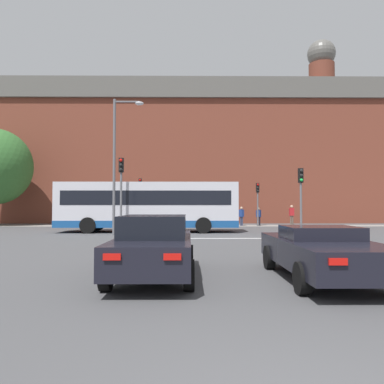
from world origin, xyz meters
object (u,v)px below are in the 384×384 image
car_roadster_right (322,251)px  pedestrian_walking_east (241,215)px  street_lamp_junction (119,153)px  traffic_light_far_right (258,197)px  traffic_light_far_left (140,194)px  pedestrian_waiting (292,213)px  pedestrian_walking_west (259,215)px  bus_crossing_lead (148,206)px  car_saloon_left (154,246)px  traffic_light_near_left (121,184)px  traffic_light_near_right (301,190)px

car_roadster_right → pedestrian_walking_east: (1.35, 22.98, 0.28)m
street_lamp_junction → traffic_light_far_right: bearing=42.9°
traffic_light_far_left → street_lamp_junction: bearing=-90.4°
pedestrian_waiting → pedestrian_walking_east: bearing=-173.0°
traffic_light_far_right → pedestrian_walking_west: (0.21, 0.80, -1.56)m
bus_crossing_lead → car_roadster_right: bearing=-159.7°
bus_crossing_lead → street_lamp_junction: bearing=148.4°
car_saloon_left → traffic_light_far_left: size_ratio=1.15×
traffic_light_far_right → street_lamp_junction: street_lamp_junction is taller
traffic_light_near_left → pedestrian_walking_east: 14.00m
traffic_light_near_right → traffic_light_far_left: (-10.27, 10.86, 0.13)m
car_saloon_left → street_lamp_junction: street_lamp_junction is taller
car_roadster_right → traffic_light_near_left: bearing=120.0°
traffic_light_near_right → pedestrian_walking_east: size_ratio=2.34×
pedestrian_waiting → car_saloon_left: bearing=-119.4°
bus_crossing_lead → street_lamp_junction: size_ratio=1.44×
car_roadster_right → traffic_light_near_right: (3.05, 11.73, 1.91)m
traffic_light_far_right → pedestrian_walking_east: (-1.32, 0.41, -1.52)m
traffic_light_far_right → pedestrian_waiting: (3.28, 1.55, -1.43)m
traffic_light_near_left → traffic_light_far_left: size_ratio=1.09×
pedestrian_walking_west → bus_crossing_lead: bearing=-136.9°
pedestrian_waiting → bus_crossing_lead: bearing=-151.3°
traffic_light_near_left → pedestrian_walking_west: (9.75, 11.54, -2.02)m
bus_crossing_lead → traffic_light_far_right: bearing=-51.0°
traffic_light_far_left → pedestrian_walking_west: 10.28m
traffic_light_near_right → traffic_light_far_right: size_ratio=1.04×
traffic_light_near_left → traffic_light_far_right: 14.37m
car_saloon_left → traffic_light_far_right: bearing=73.5°
car_roadster_right → pedestrian_walking_east: bearing=86.5°
car_roadster_right → traffic_light_near_right: traffic_light_near_right is taller
traffic_light_near_right → pedestrian_waiting: bearing=76.8°
car_saloon_left → pedestrian_walking_east: bearing=76.9°
car_saloon_left → pedestrian_walking_west: size_ratio=2.93×
traffic_light_near_right → traffic_light_far_left: bearing=133.4°
car_saloon_left → pedestrian_waiting: size_ratio=2.61×
pedestrian_waiting → pedestrian_walking_east: (-4.60, -1.14, -0.09)m
car_saloon_left → traffic_light_far_left: bearing=98.4°
car_saloon_left → bus_crossing_lead: bearing=96.9°
car_roadster_right → traffic_light_far_right: size_ratio=1.33×
traffic_light_near_left → street_lamp_junction: bearing=105.9°
bus_crossing_lead → traffic_light_near_left: size_ratio=2.65×
pedestrian_waiting → traffic_light_near_left: bearing=-143.1°
traffic_light_near_left → car_roadster_right: bearing=-59.8°
bus_crossing_lead → traffic_light_far_left: 7.10m
pedestrian_walking_west → traffic_light_far_right: bearing=-103.0°
traffic_light_near_left → street_lamp_junction: 2.44m
traffic_light_far_right → car_saloon_left: bearing=-106.6°
bus_crossing_lead → car_saloon_left: bearing=-173.2°
traffic_light_far_left → pedestrian_walking_east: bearing=2.6°
street_lamp_junction → pedestrian_walking_east: size_ratio=4.98×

